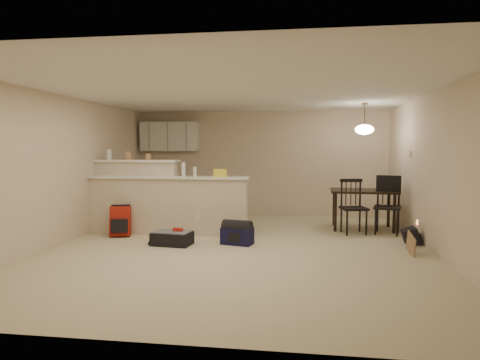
% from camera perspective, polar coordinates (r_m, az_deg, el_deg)
% --- Properties ---
extents(room, '(7.00, 7.02, 2.50)m').
position_cam_1_polar(room, '(6.87, 0.01, 1.23)').
color(room, beige).
rests_on(room, ground).
extents(breakfast_bar, '(3.08, 0.58, 1.39)m').
position_cam_1_polar(breakfast_bar, '(8.29, -11.15, -2.78)').
color(breakfast_bar, beige).
rests_on(breakfast_bar, ground).
extents(upper_cabinets, '(1.40, 0.34, 0.70)m').
position_cam_1_polar(upper_cabinets, '(10.60, -9.35, 5.75)').
color(upper_cabinets, white).
rests_on(upper_cabinets, room).
extents(kitchen_counter, '(1.80, 0.60, 0.90)m').
position_cam_1_polar(kitchen_counter, '(10.47, -8.43, -2.17)').
color(kitchen_counter, white).
rests_on(kitchen_counter, ground).
extents(thermostat, '(0.02, 0.12, 0.12)m').
position_cam_1_polar(thermostat, '(8.58, 21.73, 3.20)').
color(thermostat, beige).
rests_on(thermostat, room).
extents(jar, '(0.10, 0.10, 0.20)m').
position_cam_1_polar(jar, '(8.73, -17.06, 3.26)').
color(jar, silver).
rests_on(jar, breakfast_bar).
extents(cereal_box, '(0.10, 0.07, 0.16)m').
position_cam_1_polar(cereal_box, '(8.57, -14.64, 3.16)').
color(cereal_box, '#A67C55').
rests_on(cereal_box, breakfast_bar).
extents(small_box, '(0.08, 0.06, 0.12)m').
position_cam_1_polar(small_box, '(8.43, -12.14, 3.05)').
color(small_box, '#A67C55').
rests_on(small_box, breakfast_bar).
extents(bottle_a, '(0.07, 0.07, 0.26)m').
position_cam_1_polar(bottle_a, '(7.99, -7.54, 1.40)').
color(bottle_a, silver).
rests_on(bottle_a, breakfast_bar).
extents(bottle_b, '(0.06, 0.06, 0.18)m').
position_cam_1_polar(bottle_b, '(7.94, -6.04, 1.11)').
color(bottle_b, silver).
rests_on(bottle_b, breakfast_bar).
extents(bag_lump, '(0.22, 0.18, 0.14)m').
position_cam_1_polar(bag_lump, '(7.84, -2.65, 0.94)').
color(bag_lump, '#A67C55').
rests_on(bag_lump, breakfast_bar).
extents(dining_table, '(1.29, 0.89, 0.79)m').
position_cam_1_polar(dining_table, '(8.84, 16.08, -1.89)').
color(dining_table, black).
rests_on(dining_table, ground).
extents(pendant_lamp, '(0.36, 0.36, 0.62)m').
position_cam_1_polar(pendant_lamp, '(8.80, 16.26, 6.54)').
color(pendant_lamp, brown).
rests_on(pendant_lamp, room).
extents(dining_chair_near, '(0.53, 0.52, 1.03)m').
position_cam_1_polar(dining_chair_near, '(8.33, 14.94, -3.46)').
color(dining_chair_near, black).
rests_on(dining_chair_near, ground).
extents(dining_chair_far, '(0.57, 0.55, 1.07)m').
position_cam_1_polar(dining_chair_far, '(8.49, 19.06, -3.27)').
color(dining_chair_far, black).
rests_on(dining_chair_far, ground).
extents(suitcase, '(0.68, 0.48, 0.21)m').
position_cam_1_polar(suitcase, '(7.29, -9.03, -7.71)').
color(suitcase, black).
rests_on(suitcase, ground).
extents(red_backpack, '(0.41, 0.32, 0.54)m').
position_cam_1_polar(red_backpack, '(8.18, -15.65, -5.35)').
color(red_backpack, '#A21D12').
rests_on(red_backpack, ground).
extents(navy_duffel, '(0.56, 0.39, 0.28)m').
position_cam_1_polar(navy_duffel, '(7.24, -0.37, -7.48)').
color(navy_duffel, '#111033').
rests_on(navy_duffel, ground).
extents(black_daypack, '(0.22, 0.31, 0.27)m').
position_cam_1_polar(black_daypack, '(7.77, 21.82, -7.01)').
color(black_daypack, black).
rests_on(black_daypack, ground).
extents(cardboard_sheet, '(0.03, 0.41, 0.31)m').
position_cam_1_polar(cardboard_sheet, '(7.04, 21.85, -8.00)').
color(cardboard_sheet, '#A67C55').
rests_on(cardboard_sheet, ground).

